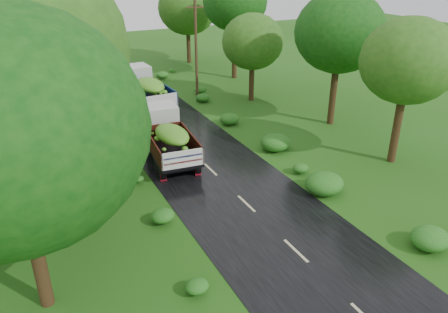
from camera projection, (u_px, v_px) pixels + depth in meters
road at (282, 237)px, 18.01m from camera, size 6.50×80.00×0.02m
road_lines at (269, 225)px, 18.81m from camera, size 0.12×69.60×0.00m
truck_near at (166, 134)px, 24.49m from camera, size 2.75×6.32×2.58m
truck_far at (143, 87)px, 32.60m from camera, size 2.69×6.76×2.79m
utility_pole at (196, 51)px, 33.17m from camera, size 1.35×0.23×7.69m
trees_right at (262, 23)px, 33.90m from camera, size 5.47×31.34×8.36m
shrubs at (196, 150)px, 25.17m from camera, size 11.90×44.00×0.70m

